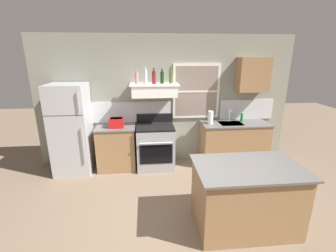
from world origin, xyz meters
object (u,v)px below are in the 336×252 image
Objects in this scene: toaster at (117,123)px; dish_soap_bottle at (242,117)px; bottle_clear_tall at (146,77)px; bottle_olive_oil_square at (171,78)px; paper_towel_roll at (210,117)px; bottle_dark_green_wine at (162,77)px; bottle_rose_pink at (137,78)px; bottle_red_label_wine at (154,77)px; stove_range at (155,146)px; refrigerator at (71,129)px; kitchen_island at (245,196)px.

toaster reaches higher than dish_soap_bottle.
toaster is at bearing -171.50° from bottle_clear_tall.
bottle_olive_oil_square is 1.16m from paper_towel_roll.
bottle_dark_green_wine is at bearing 177.10° from bottle_olive_oil_square.
bottle_rose_pink is at bearing -178.96° from dish_soap_bottle.
toaster is at bearing -176.12° from dish_soap_bottle.
paper_towel_roll is (1.16, -0.04, -0.83)m from bottle_red_label_wine.
refrigerator is at bearing -179.20° from stove_range.
bottle_clear_tall is 1.19× the size of bottle_olive_oil_square.
dish_soap_bottle is (2.04, 0.09, -0.88)m from bottle_clear_tall.
bottle_clear_tall is (0.60, 0.09, 0.87)m from toaster.
toaster is (0.88, -0.02, 0.12)m from refrigerator.
bottle_red_label_wine is at bearing -178.07° from dish_soap_bottle.
toaster is 0.96m from bottle_rose_pink.
bottle_rose_pink and bottle_olive_oil_square have the same top height.
refrigerator is at bearing -174.77° from bottle_rose_pink.
bottle_rose_pink is at bearing 177.70° from paper_towel_roll.
refrigerator reaches higher than stove_range.
refrigerator reaches higher than dish_soap_bottle.
toaster is 1.08× the size of bottle_rose_pink.
paper_towel_roll is (1.32, -0.01, -0.84)m from bottle_clear_tall.
toaster is 0.27× the size of stove_range.
bottle_rose_pink is (-0.34, 0.10, 1.40)m from stove_range.
bottle_clear_tall reaches higher than bottle_red_label_wine.
bottle_dark_green_wine is (0.33, 0.09, -0.02)m from bottle_clear_tall.
refrigerator is 1.27× the size of kitchen_island.
dish_soap_bottle is at bearing 2.51° from bottle_clear_tall.
bottle_rose_pink is at bearing 18.03° from toaster.
stove_range is 1.96m from dish_soap_bottle.
bottle_dark_green_wine is (1.81, 0.16, 0.98)m from refrigerator.
toaster is at bearing -161.97° from bottle_rose_pink.
stove_range is at bearing -158.61° from bottle_olive_oil_square.
bottle_dark_green_wine is at bearing 115.26° from kitchen_island.
bottle_dark_green_wine is 1.07× the size of paper_towel_roll.
paper_towel_roll is (2.81, 0.06, 0.16)m from refrigerator.
bottle_red_label_wine is 1.12× the size of bottle_olive_oil_square.
paper_towel_roll is 0.73m from dish_soap_bottle.
refrigerator is 2.06m from bottle_dark_green_wine.
bottle_clear_tall reaches higher than paper_towel_roll.
paper_towel_roll is (0.82, -0.09, -0.82)m from bottle_olive_oil_square.
bottle_red_label_wine is 0.18m from bottle_dark_green_wine.
refrigerator is 1.79m from bottle_clear_tall.
bottle_dark_green_wine reaches higher than toaster.
refrigerator is at bearing 178.75° from toaster.
bottle_red_label_wine is (0.16, 0.03, -0.01)m from bottle_clear_tall.
bottle_olive_oil_square reaches higher than kitchen_island.
bottle_red_label_wine is 0.22× the size of kitchen_island.
bottle_olive_oil_square is 1.77m from dish_soap_bottle.
stove_range is 1.44m from bottle_rose_pink.
bottle_red_label_wine reaches higher than kitchen_island.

